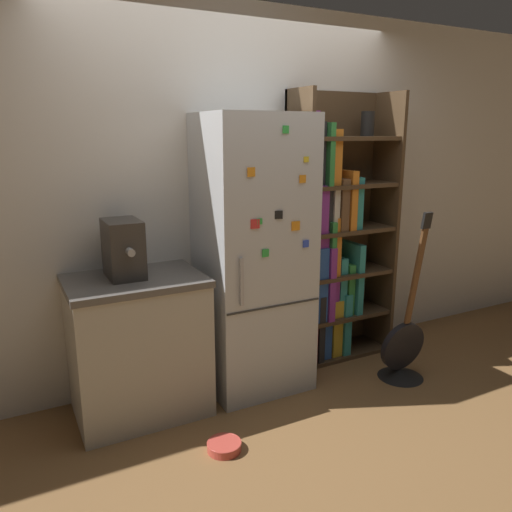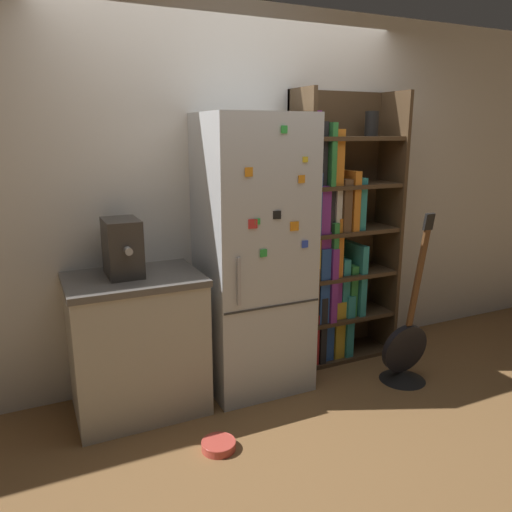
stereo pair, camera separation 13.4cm
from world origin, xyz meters
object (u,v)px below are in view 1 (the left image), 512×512
refrigerator (254,256)px  guitar (402,355)px  pet_bowl (224,446)px  bookshelf (328,245)px  espresso_machine (123,249)px

refrigerator → guitar: 1.32m
refrigerator → pet_bowl: bearing=-129.1°
refrigerator → pet_bowl: size_ratio=9.47×
guitar → pet_bowl: bearing=-172.6°
bookshelf → guitar: bookshelf is taller
refrigerator → guitar: (0.99, -0.44, -0.76)m
refrigerator → espresso_machine: (-0.86, 0.05, 0.13)m
refrigerator → espresso_machine: bearing=177.0°
refrigerator → espresso_machine: size_ratio=5.19×
espresso_machine → pet_bowl: espresso_machine is taller
refrigerator → bookshelf: size_ratio=0.91×
bookshelf → pet_bowl: bookshelf is taller
bookshelf → guitar: size_ratio=1.65×
espresso_machine → bookshelf: bearing=3.4°
bookshelf → refrigerator: bearing=-169.0°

